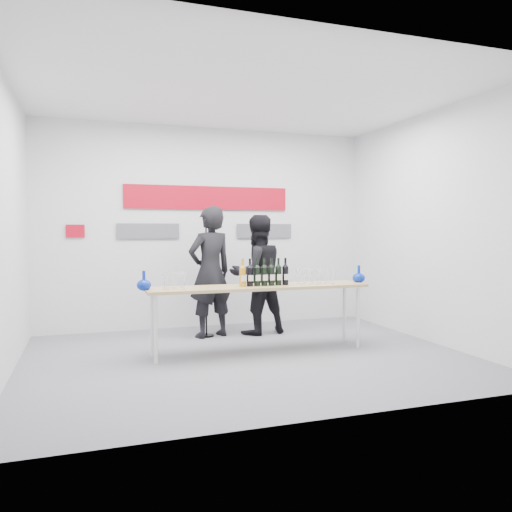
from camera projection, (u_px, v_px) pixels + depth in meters
The scene contains 12 objects.
ground at pixel (248, 357), 5.76m from camera, with size 5.00×5.00×0.00m, color slate.
back_wall at pixel (208, 228), 7.57m from camera, with size 5.00×0.04×3.00m, color silver.
signage at pixel (205, 207), 7.51m from camera, with size 3.38×0.02×0.79m.
tasting_table at pixel (259, 291), 5.97m from camera, with size 2.67×0.57×0.80m.
wine_bottles at pixel (264, 272), 5.95m from camera, with size 0.62×0.08×0.33m.
decanter_left at pixel (144, 280), 5.54m from camera, with size 0.16×0.16×0.21m, color #08249A, non-canonical shape.
decanter_right at pixel (359, 274), 6.37m from camera, with size 0.16×0.16×0.21m, color #08249A, non-canonical shape.
glasses_left at pixel (174, 281), 5.65m from camera, with size 0.27×0.23×0.18m.
glasses_right at pixel (315, 276), 6.19m from camera, with size 0.47×0.23×0.18m.
presenter_left at pixel (210, 272), 6.80m from camera, with size 0.65×0.43×1.79m, color black.
presenter_right at pixel (257, 275), 7.01m from camera, with size 0.81×0.63×1.68m, color black.
mic_stand at pixel (206, 299), 6.83m from camera, with size 0.20×0.20×1.71m.
Camera 1 is at (-1.74, -5.42, 1.47)m, focal length 35.00 mm.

